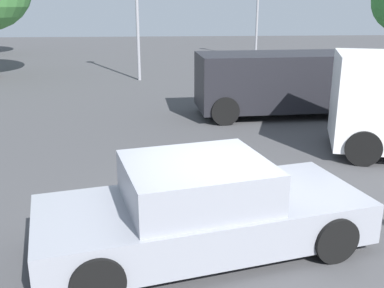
# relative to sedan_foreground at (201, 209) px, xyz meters

# --- Properties ---
(ground_plane) EXTENTS (80.00, 80.00, 0.00)m
(ground_plane) POSITION_rel_sedan_foreground_xyz_m (0.38, 0.13, -0.59)
(ground_plane) COLOR #424244
(sedan_foreground) EXTENTS (4.79, 2.76, 1.30)m
(sedan_foreground) POSITION_rel_sedan_foreground_xyz_m (0.00, 0.00, 0.00)
(sedan_foreground) COLOR gray
(sedan_foreground) RESTS_ON ground_plane
(suv_dark) EXTENTS (4.77, 2.37, 1.86)m
(suv_dark) POSITION_rel_sedan_foreground_xyz_m (2.99, 7.58, 0.43)
(suv_dark) COLOR black
(suv_dark) RESTS_ON ground_plane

